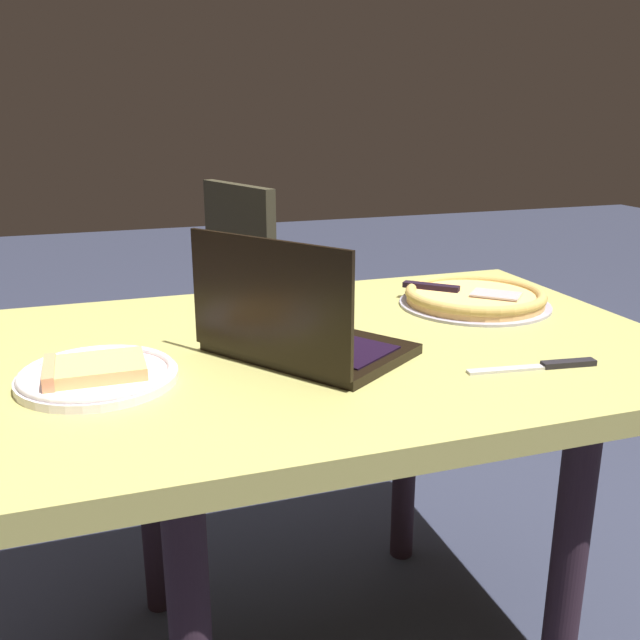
% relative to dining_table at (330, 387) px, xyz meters
% --- Properties ---
extents(dining_table, '(1.27, 0.87, 0.75)m').
position_rel_dining_table_xyz_m(dining_table, '(0.00, 0.00, 0.00)').
color(dining_table, tan).
rests_on(dining_table, ground_plane).
extents(laptop, '(0.38, 0.40, 0.22)m').
position_rel_dining_table_xyz_m(laptop, '(0.08, 0.06, 0.14)').
color(laptop, black).
rests_on(laptop, dining_table).
extents(pizza_plate, '(0.25, 0.25, 0.04)m').
position_rel_dining_table_xyz_m(pizza_plate, '(0.42, 0.07, 0.10)').
color(pizza_plate, white).
rests_on(pizza_plate, dining_table).
extents(pizza_tray, '(0.33, 0.33, 0.04)m').
position_rel_dining_table_xyz_m(pizza_tray, '(-0.39, -0.14, 0.11)').
color(pizza_tray, '#A09BAF').
rests_on(pizza_tray, dining_table).
extents(table_knife, '(0.23, 0.05, 0.01)m').
position_rel_dining_table_xyz_m(table_knife, '(-0.30, 0.24, 0.09)').
color(table_knife, beige).
rests_on(table_knife, dining_table).
extents(chair_near, '(0.52, 0.52, 0.93)m').
position_rel_dining_table_xyz_m(chair_near, '(0.04, -1.07, -0.13)').
color(chair_near, '#332F20').
rests_on(chair_near, ground_plane).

